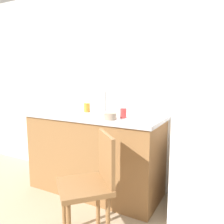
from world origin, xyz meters
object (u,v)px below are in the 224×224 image
at_px(terracotta_bowl, 110,116).
at_px(chair, 92,182).
at_px(cup_red, 123,113).
at_px(cup_orange, 87,107).
at_px(refrigerator, 211,145).

bearing_deg(terracotta_bowl, chair, -78.01).
distance_m(chair, cup_red, 0.80).
bearing_deg(chair, terracotta_bowl, 145.45).
distance_m(terracotta_bowl, cup_orange, 0.56).
height_order(chair, cup_red, cup_red).
height_order(chair, terracotta_bowl, terracotta_bowl).
bearing_deg(cup_red, cup_orange, 164.80).
bearing_deg(cup_red, refrigerator, 4.39).
bearing_deg(chair, refrigerator, 85.25).
distance_m(cup_red, cup_orange, 0.57).
distance_m(refrigerator, cup_orange, 1.41).
distance_m(refrigerator, cup_red, 0.87).
relative_size(terracotta_bowl, cup_red, 1.24).
bearing_deg(cup_red, chair, -86.98).
bearing_deg(cup_orange, cup_red, -15.20).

